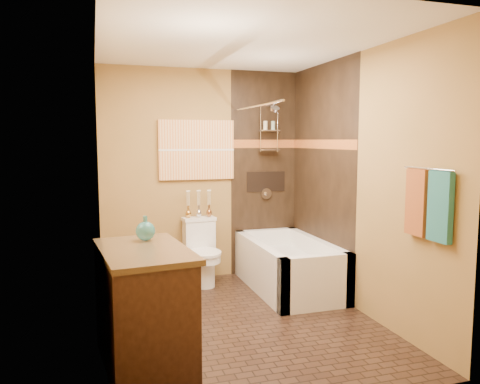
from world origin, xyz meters
name	(u,v)px	position (x,y,z in m)	size (l,w,h in m)	color
floor	(240,321)	(0.00, 0.00, 0.00)	(3.00, 3.00, 0.00)	black
wall_left	(100,191)	(-1.20, 0.00, 1.25)	(0.02, 3.00, 2.50)	#A1763E
wall_right	(358,183)	(1.20, 0.00, 1.25)	(0.02, 3.00, 2.50)	#A1763E
wall_back	(203,175)	(0.00, 1.50, 1.25)	(2.40, 0.02, 2.50)	#A1763E
wall_front	(316,211)	(0.00, -1.50, 1.25)	(2.40, 0.02, 2.50)	#A1763E
ceiling	(240,43)	(0.00, 0.00, 2.50)	(3.00, 3.00, 0.00)	silver
alcove_tile_back	(264,174)	(0.78, 1.49, 1.25)	(0.85, 0.01, 2.50)	black
alcove_tile_right	(321,177)	(1.19, 0.75, 1.25)	(0.01, 1.50, 2.50)	black
mosaic_band_back	(264,144)	(0.78, 1.48, 1.62)	(0.85, 0.01, 0.10)	#99411B
mosaic_band_right	(321,144)	(1.18, 0.75, 1.62)	(0.01, 1.50, 0.10)	#99411B
alcove_niche	(266,182)	(0.80, 1.48, 1.15)	(0.50, 0.01, 0.25)	black
shower_fixtures	(269,140)	(0.80, 1.38, 1.67)	(0.24, 0.33, 1.16)	silver
curtain_rod	(255,106)	(0.40, 0.75, 2.02)	(0.03, 0.03, 1.55)	silver
towel_bar	(429,169)	(1.15, -1.05, 1.45)	(0.02, 0.02, 0.55)	silver
towel_teal	(440,207)	(1.16, -1.18, 1.18)	(0.05, 0.22, 0.52)	#1E6461
towel_rust	(417,202)	(1.16, -0.92, 1.18)	(0.05, 0.22, 0.52)	brown
sunset_painting	(197,150)	(-0.08, 1.48, 1.55)	(0.90, 0.04, 0.70)	orange
vanity_mirror	(102,164)	(-1.19, -0.57, 1.50)	(0.01, 1.00, 0.90)	white
bathtub	(288,270)	(0.80, 0.75, 0.22)	(0.80, 1.50, 0.55)	white
toilet	(202,252)	(-0.08, 1.22, 0.38)	(0.40, 0.58, 0.76)	white
vanity	(144,306)	(-0.92, -0.57, 0.44)	(0.71, 1.06, 0.88)	black
teal_bottle	(145,228)	(-0.87, -0.30, 0.98)	(0.15, 0.15, 0.24)	#297B77
bud_vases	(199,203)	(-0.08, 1.39, 0.93)	(0.32, 0.07, 0.31)	#C58E3D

